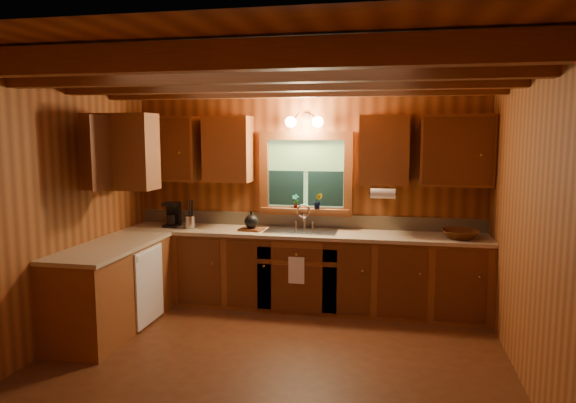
% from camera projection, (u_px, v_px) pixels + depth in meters
% --- Properties ---
extents(room, '(4.20, 4.20, 4.20)m').
position_uv_depth(room, '(269.00, 219.00, 4.49)').
color(room, '#512813').
rests_on(room, ground).
extents(ceiling_beams, '(4.20, 2.54, 0.18)m').
position_uv_depth(ceiling_beams, '(269.00, 77.00, 4.34)').
color(ceiling_beams, brown).
rests_on(ceiling_beams, room).
extents(base_cabinets, '(4.20, 2.22, 0.86)m').
position_uv_depth(base_cabinets, '(254.00, 276.00, 5.95)').
color(base_cabinets, brown).
rests_on(base_cabinets, ground).
extents(countertop, '(4.20, 2.24, 0.04)m').
position_uv_depth(countertop, '(255.00, 236.00, 5.90)').
color(countertop, tan).
rests_on(countertop, base_cabinets).
extents(backsplash, '(4.20, 0.02, 0.16)m').
position_uv_depth(backsplash, '(306.00, 221.00, 6.37)').
color(backsplash, tan).
rests_on(backsplash, room).
extents(dishwasher_panel, '(0.02, 0.60, 0.80)m').
position_uv_depth(dishwasher_panel, '(150.00, 286.00, 5.56)').
color(dishwasher_panel, white).
rests_on(dishwasher_panel, base_cabinets).
extents(upper_cabinets, '(4.19, 1.77, 0.78)m').
position_uv_depth(upper_cabinets, '(250.00, 150.00, 5.92)').
color(upper_cabinets, brown).
rests_on(upper_cabinets, room).
extents(window, '(1.12, 0.08, 1.00)m').
position_uv_depth(window, '(306.00, 175.00, 6.28)').
color(window, brown).
rests_on(window, room).
extents(window_sill, '(1.06, 0.14, 0.04)m').
position_uv_depth(window_sill, '(305.00, 210.00, 6.29)').
color(window_sill, brown).
rests_on(window_sill, room).
extents(wall_sconce, '(0.45, 0.21, 0.17)m').
position_uv_depth(wall_sconce, '(304.00, 121.00, 6.08)').
color(wall_sconce, black).
rests_on(wall_sconce, room).
extents(paper_towel_roll, '(0.27, 0.11, 0.11)m').
position_uv_depth(paper_towel_roll, '(383.00, 193.00, 5.79)').
color(paper_towel_roll, white).
rests_on(paper_towel_roll, upper_cabinets).
extents(dish_towel, '(0.18, 0.01, 0.30)m').
position_uv_depth(dish_towel, '(296.00, 270.00, 5.82)').
color(dish_towel, white).
rests_on(dish_towel, base_cabinets).
extents(sink, '(0.82, 0.48, 0.43)m').
position_uv_depth(sink, '(302.00, 235.00, 6.11)').
color(sink, silver).
rests_on(sink, countertop).
extents(coffee_maker, '(0.17, 0.21, 0.30)m').
position_uv_depth(coffee_maker, '(173.00, 214.00, 6.42)').
color(coffee_maker, black).
rests_on(coffee_maker, countertop).
extents(utensil_crock, '(0.12, 0.12, 0.35)m').
position_uv_depth(utensil_crock, '(190.00, 221.00, 6.27)').
color(utensil_crock, silver).
rests_on(utensil_crock, countertop).
extents(cutting_board, '(0.29, 0.23, 0.02)m').
position_uv_depth(cutting_board, '(251.00, 229.00, 6.15)').
color(cutting_board, '#562912').
rests_on(cutting_board, countertop).
extents(teakettle, '(0.16, 0.16, 0.21)m').
position_uv_depth(teakettle, '(251.00, 222.00, 6.14)').
color(teakettle, black).
rests_on(teakettle, cutting_board).
extents(wicker_basket, '(0.41, 0.41, 0.10)m').
position_uv_depth(wicker_basket, '(460.00, 234.00, 5.67)').
color(wicker_basket, '#48230C').
rests_on(wicker_basket, countertop).
extents(potted_plant_left, '(0.10, 0.07, 0.17)m').
position_uv_depth(potted_plant_left, '(295.00, 201.00, 6.28)').
color(potted_plant_left, '#562912').
rests_on(potted_plant_left, window_sill).
extents(potted_plant_right, '(0.12, 0.10, 0.19)m').
position_uv_depth(potted_plant_right, '(318.00, 201.00, 6.20)').
color(potted_plant_right, '#562912').
rests_on(potted_plant_right, window_sill).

